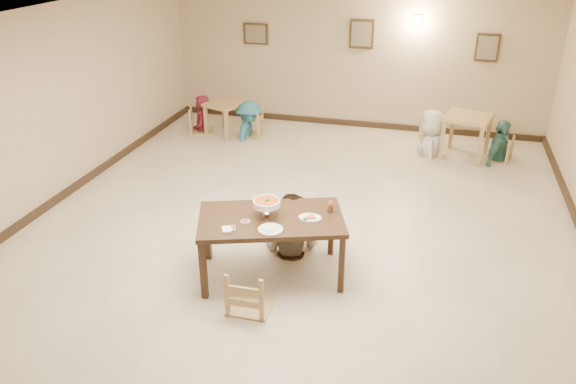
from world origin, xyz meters
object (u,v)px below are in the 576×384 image
(chair_far, at_px, (293,212))
(bg_chair_lr, at_px, (249,112))
(main_table, at_px, (271,223))
(bg_chair_ll, at_px, (201,109))
(bg_diner_b, at_px, (249,101))
(bg_table_right, at_px, (467,123))
(main_diner, at_px, (290,194))
(bg_diner_d, at_px, (504,120))
(bg_diner_a, at_px, (200,96))
(bg_chair_rl, at_px, (432,131))
(bg_table_left, at_px, (225,109))
(drink_glass, at_px, (330,207))
(curry_warmer, at_px, (267,203))
(bg_chair_rr, at_px, (501,138))
(chair_near, at_px, (250,270))
(bg_diner_c, at_px, (434,110))

(chair_far, distance_m, bg_chair_lr, 4.52)
(main_table, height_order, chair_far, chair_far)
(bg_chair_ll, bearing_deg, bg_diner_b, -112.88)
(bg_table_right, relative_size, bg_diner_b, 0.64)
(main_diner, distance_m, bg_diner_d, 5.11)
(bg_diner_b, xyz_separation_m, bg_diner_d, (4.96, 0.01, 0.02))
(bg_diner_a, bearing_deg, bg_diner_d, 70.64)
(bg_chair_rl, bearing_deg, bg_table_left, 80.74)
(chair_far, height_order, bg_diner_d, bg_diner_d)
(drink_glass, relative_size, bg_chair_lr, 0.14)
(drink_glass, height_order, bg_diner_a, bg_diner_a)
(bg_chair_ll, bearing_deg, curry_warmer, -168.88)
(chair_far, height_order, bg_diner_a, bg_diner_a)
(main_diner, relative_size, bg_chair_rl, 1.85)
(bg_table_left, xyz_separation_m, bg_diner_a, (-0.55, 0.01, 0.24))
(bg_table_right, distance_m, bg_diner_b, 4.33)
(drink_glass, xyz_separation_m, bg_chair_rl, (1.11, 4.50, -0.44))
(main_table, bearing_deg, bg_diner_b, 92.53)
(main_diner, xyz_separation_m, bg_table_left, (-2.54, 4.18, -0.29))
(drink_glass, height_order, bg_chair_ll, bg_chair_ll)
(main_table, relative_size, chair_far, 1.87)
(main_diner, relative_size, bg_chair_rr, 1.87)
(bg_chair_ll, relative_size, bg_chair_lr, 0.94)
(drink_glass, xyz_separation_m, bg_chair_ll, (-3.69, 4.51, -0.38))
(chair_near, xyz_separation_m, bg_chair_rr, (3.08, 5.53, -0.07))
(main_table, distance_m, bg_table_right, 5.40)
(curry_warmer, xyz_separation_m, bg_diner_a, (-2.96, 4.83, -0.21))
(curry_warmer, xyz_separation_m, bg_chair_rr, (3.10, 4.80, -0.55))
(bg_chair_ll, xyz_separation_m, bg_diner_c, (4.79, -0.01, 0.36))
(drink_glass, bearing_deg, curry_warmer, -156.33)
(bg_table_left, xyz_separation_m, bg_chair_rl, (4.24, 0.00, -0.10))
(chair_far, bearing_deg, bg_chair_ll, 148.63)
(bg_chair_rl, bearing_deg, bg_chair_rr, -100.43)
(bg_chair_lr, bearing_deg, bg_chair_ll, -98.55)
(bg_table_left, distance_m, bg_table_right, 4.88)
(bg_chair_rr, bearing_deg, bg_chair_lr, -71.82)
(bg_table_left, height_order, bg_chair_rl, bg_chair_rl)
(drink_glass, relative_size, bg_chair_ll, 0.14)
(main_table, height_order, bg_chair_lr, bg_chair_lr)
(bg_chair_lr, relative_size, bg_diner_a, 0.69)
(curry_warmer, bearing_deg, bg_diner_b, 111.30)
(chair_near, distance_m, bg_diner_b, 5.83)
(bg_table_right, xyz_separation_m, bg_chair_ll, (-5.43, 0.01, -0.16))
(bg_diner_c, bearing_deg, bg_chair_ll, -95.62)
(chair_near, height_order, bg_table_right, chair_near)
(chair_far, bearing_deg, bg_chair_lr, 137.80)
(bg_chair_rl, height_order, bg_diner_a, bg_diner_a)
(chair_near, relative_size, drink_glass, 7.00)
(chair_far, relative_size, bg_chair_lr, 0.98)
(main_diner, height_order, bg_chair_lr, main_diner)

